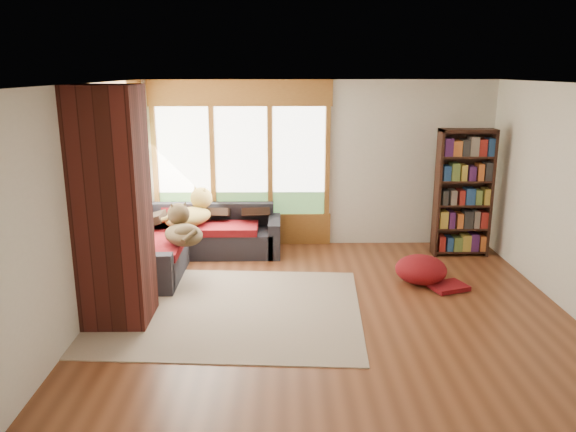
# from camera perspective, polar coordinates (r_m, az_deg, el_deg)

# --- Properties ---
(floor) EXTENTS (5.50, 5.50, 0.00)m
(floor) POSITION_cam_1_polar(r_m,az_deg,el_deg) (6.84, 4.27, -9.03)
(floor) COLOR #5E301A
(floor) RESTS_ON ground
(ceiling) EXTENTS (5.50, 5.50, 0.00)m
(ceiling) POSITION_cam_1_polar(r_m,az_deg,el_deg) (6.27, 4.73, 13.29)
(ceiling) COLOR white
(wall_back) EXTENTS (5.50, 0.04, 2.60)m
(wall_back) POSITION_cam_1_polar(r_m,az_deg,el_deg) (8.88, 3.04, 5.28)
(wall_back) COLOR silver
(wall_back) RESTS_ON ground
(wall_front) EXTENTS (5.50, 0.04, 2.60)m
(wall_front) POSITION_cam_1_polar(r_m,az_deg,el_deg) (4.05, 7.66, -6.37)
(wall_front) COLOR silver
(wall_front) RESTS_ON ground
(wall_left) EXTENTS (0.04, 5.00, 2.60)m
(wall_left) POSITION_cam_1_polar(r_m,az_deg,el_deg) (6.76, -19.42, 1.48)
(wall_left) COLOR silver
(wall_left) RESTS_ON ground
(wall_right) EXTENTS (0.04, 5.00, 2.60)m
(wall_right) POSITION_cam_1_polar(r_m,az_deg,el_deg) (7.22, 26.78, 1.53)
(wall_right) COLOR silver
(wall_right) RESTS_ON ground
(windows_back) EXTENTS (2.82, 0.10, 1.90)m
(windows_back) POSITION_cam_1_polar(r_m,az_deg,el_deg) (8.84, -4.76, 5.54)
(windows_back) COLOR #935D25
(windows_back) RESTS_ON wall_back
(windows_left) EXTENTS (0.10, 2.62, 1.90)m
(windows_left) POSITION_cam_1_polar(r_m,az_deg,el_deg) (7.86, -16.54, 3.84)
(windows_left) COLOR #935D25
(windows_left) RESTS_ON wall_left
(roller_blind) EXTENTS (0.03, 0.72, 0.90)m
(roller_blind) POSITION_cam_1_polar(r_m,az_deg,el_deg) (8.59, -15.07, 7.52)
(roller_blind) COLOR #6F915D
(roller_blind) RESTS_ON wall_left
(brick_chimney) EXTENTS (0.70, 0.70, 2.60)m
(brick_chimney) POSITION_cam_1_polar(r_m,az_deg,el_deg) (6.33, -17.40, 0.78)
(brick_chimney) COLOR #471914
(brick_chimney) RESTS_ON ground
(sectional_sofa) EXTENTS (2.20, 2.20, 0.80)m
(sectional_sofa) POSITION_cam_1_polar(r_m,az_deg,el_deg) (8.41, -10.10, -2.44)
(sectional_sofa) COLOR black
(sectional_sofa) RESTS_ON ground
(area_rug) EXTENTS (3.51, 2.77, 0.01)m
(area_rug) POSITION_cam_1_polar(r_m,az_deg,el_deg) (6.77, -7.19, -9.34)
(area_rug) COLOR beige
(area_rug) RESTS_ON ground
(bookshelf) EXTENTS (0.82, 0.27, 1.91)m
(bookshelf) POSITION_cam_1_polar(r_m,az_deg,el_deg) (8.76, 17.39, 2.21)
(bookshelf) COLOR black
(bookshelf) RESTS_ON ground
(pouf) EXTENTS (0.76, 0.76, 0.37)m
(pouf) POSITION_cam_1_polar(r_m,az_deg,el_deg) (7.65, 13.35, -5.23)
(pouf) COLOR maroon
(pouf) RESTS_ON area_rug
(dog_tan) EXTENTS (0.90, 0.97, 0.47)m
(dog_tan) POSITION_cam_1_polar(r_m,az_deg,el_deg) (8.46, -9.82, 0.99)
(dog_tan) COLOR olive
(dog_tan) RESTS_ON sectional_sofa
(dog_brindle) EXTENTS (0.73, 0.89, 0.44)m
(dog_brindle) POSITION_cam_1_polar(r_m,az_deg,el_deg) (7.64, -10.71, -0.71)
(dog_brindle) COLOR #322517
(dog_brindle) RESTS_ON sectional_sofa
(throw_pillows) EXTENTS (1.98, 1.68, 0.45)m
(throw_pillows) POSITION_cam_1_polar(r_m,az_deg,el_deg) (8.43, -9.82, 0.81)
(throw_pillows) COLOR black
(throw_pillows) RESTS_ON sectional_sofa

